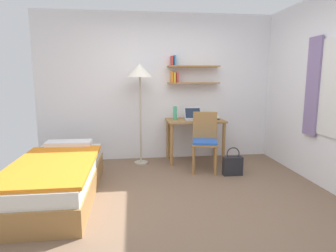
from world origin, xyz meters
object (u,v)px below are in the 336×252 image
object	(u,v)px
standing_lamp	(140,75)
water_bottle	(175,113)
book_stack	(214,118)
laptop	(193,116)
handbag	(233,165)
desk	(195,128)
bed	(57,178)
desk_chair	(205,139)

from	to	relation	value
standing_lamp	water_bottle	world-z (taller)	standing_lamp
standing_lamp	book_stack	size ratio (longest dim) A/B	7.63
laptop	book_stack	size ratio (longest dim) A/B	1.35
standing_lamp	handbag	distance (m)	2.09
laptop	book_stack	world-z (taller)	laptop
desk	water_bottle	distance (m)	0.44
laptop	handbag	distance (m)	1.15
bed	standing_lamp	distance (m)	2.12
desk_chair	book_stack	distance (m)	0.64
desk	water_bottle	world-z (taller)	water_bottle
desk_chair	laptop	distance (m)	0.62
laptop	handbag	xyz separation A→B (m)	(0.45, -0.84, -0.65)
bed	desk_chair	world-z (taller)	desk_chair
desk_chair	book_stack	size ratio (longest dim) A/B	4.17
desk	desk_chair	xyz separation A→B (m)	(0.05, -0.51, -0.10)
water_bottle	desk	bearing A→B (deg)	-8.79
desk_chair	water_bottle	size ratio (longest dim) A/B	3.99
bed	water_bottle	xyz separation A→B (m)	(1.70, 1.37, 0.63)
standing_lamp	handbag	xyz separation A→B (m)	(1.37, -0.79, -1.36)
bed	laptop	xyz separation A→B (m)	(2.02, 1.35, 0.56)
bed	water_bottle	size ratio (longest dim) A/B	8.75
desk	water_bottle	bearing A→B (deg)	171.21
bed	handbag	xyz separation A→B (m)	(2.46, 0.50, -0.08)
book_stack	desk_chair	bearing A→B (deg)	-120.13
desk_chair	desk	bearing A→B (deg)	95.25
book_stack	handbag	world-z (taller)	book_stack
desk_chair	book_stack	xyz separation A→B (m)	(0.29, 0.51, 0.26)
desk	handbag	size ratio (longest dim) A/B	2.27
desk	desk_chair	size ratio (longest dim) A/B	1.07
handbag	bed	bearing A→B (deg)	-168.43
water_bottle	handbag	bearing A→B (deg)	-48.62
desk	laptop	world-z (taller)	laptop
water_bottle	handbag	size ratio (longest dim) A/B	0.53
bed	laptop	bearing A→B (deg)	33.74
desk_chair	standing_lamp	bearing A→B (deg)	153.87
desk_chair	handbag	bearing A→B (deg)	-38.97
desk_chair	bed	bearing A→B (deg)	-159.02
bed	book_stack	xyz separation A→B (m)	(2.39, 1.31, 0.54)
standing_lamp	handbag	bearing A→B (deg)	-29.95
laptop	handbag	size ratio (longest dim) A/B	0.69
desk	desk_chair	distance (m)	0.52
book_stack	water_bottle	bearing A→B (deg)	174.97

